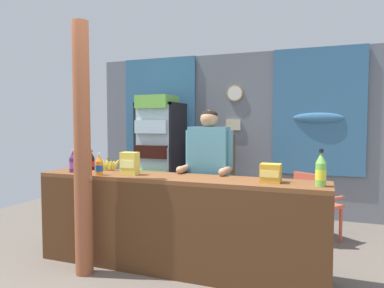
{
  "coord_description": "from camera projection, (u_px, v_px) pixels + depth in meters",
  "views": [
    {
      "loc": [
        1.27,
        -2.68,
        1.48
      ],
      "look_at": [
        -0.04,
        0.79,
        1.25
      ],
      "focal_mm": 33.24,
      "sensor_mm": 36.0,
      "label": 1
    }
  ],
  "objects": [
    {
      "name": "ground_plane",
      "position": [
        207.0,
        248.0,
        4.16
      ],
      "size": [
        7.81,
        7.81,
        0.0
      ],
      "primitive_type": "plane",
      "color": "#665B51"
    },
    {
      "name": "back_wall_curtained",
      "position": [
        242.0,
        131.0,
        5.81
      ],
      "size": [
        5.14,
        0.22,
        2.59
      ],
      "color": "slate",
      "rests_on": "ground"
    },
    {
      "name": "stall_counter",
      "position": [
        171.0,
        216.0,
        3.44
      ],
      "size": [
        2.92,
        0.51,
        0.94
      ],
      "color": "brown",
      "rests_on": "ground"
    },
    {
      "name": "timber_post",
      "position": [
        83.0,
        155.0,
        3.4
      ],
      "size": [
        0.19,
        0.17,
        2.43
      ],
      "color": "#995133",
      "rests_on": "ground"
    },
    {
      "name": "drink_fridge",
      "position": [
        160.0,
        150.0,
        5.69
      ],
      "size": [
        0.65,
        0.71,
        1.89
      ],
      "color": "black",
      "rests_on": "ground"
    },
    {
      "name": "bottle_shelf_rack",
      "position": [
        218.0,
        174.0,
        5.6
      ],
      "size": [
        0.48,
        0.28,
        1.28
      ],
      "color": "brown",
      "rests_on": "ground"
    },
    {
      "name": "plastic_lawn_chair",
      "position": [
        314.0,
        202.0,
        4.38
      ],
      "size": [
        0.61,
        0.61,
        0.86
      ],
      "color": "#E5563D",
      "rests_on": "ground"
    },
    {
      "name": "shopkeeper",
      "position": [
        209.0,
        165.0,
        3.87
      ],
      "size": [
        0.54,
        0.42,
        1.61
      ],
      "color": "#28282D",
      "rests_on": "ground"
    },
    {
      "name": "soda_bottle_lime_soda",
      "position": [
        321.0,
        171.0,
        2.97
      ],
      "size": [
        0.09,
        0.09,
        0.32
      ],
      "color": "#75C64C",
      "rests_on": "stall_counter"
    },
    {
      "name": "soda_bottle_cola",
      "position": [
        91.0,
        161.0,
        4.01
      ],
      "size": [
        0.07,
        0.07,
        0.22
      ],
      "color": "black",
      "rests_on": "stall_counter"
    },
    {
      "name": "soda_bottle_water",
      "position": [
        78.0,
        161.0,
        4.01
      ],
      "size": [
        0.07,
        0.07,
        0.24
      ],
      "color": "silver",
      "rests_on": "stall_counter"
    },
    {
      "name": "soda_bottle_grape_soda",
      "position": [
        73.0,
        163.0,
        3.82
      ],
      "size": [
        0.08,
        0.08,
        0.24
      ],
      "color": "#56286B",
      "rests_on": "stall_counter"
    },
    {
      "name": "soda_bottle_orange_soda",
      "position": [
        99.0,
        166.0,
        3.61
      ],
      "size": [
        0.08,
        0.08,
        0.23
      ],
      "color": "orange",
      "rests_on": "stall_counter"
    },
    {
      "name": "snack_box_instant_noodle",
      "position": [
        130.0,
        163.0,
        3.64
      ],
      "size": [
        0.17,
        0.12,
        0.23
      ],
      "color": "#EAD14C",
      "rests_on": "stall_counter"
    },
    {
      "name": "snack_box_choco_powder",
      "position": [
        271.0,
        173.0,
        3.18
      ],
      "size": [
        0.18,
        0.16,
        0.17
      ],
      "color": "gold",
      "rests_on": "stall_counter"
    },
    {
      "name": "banana_bunch",
      "position": [
        109.0,
        165.0,
        3.97
      ],
      "size": [
        0.27,
        0.06,
        0.16
      ],
      "color": "#DBCC42",
      "rests_on": "stall_counter"
    }
  ]
}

